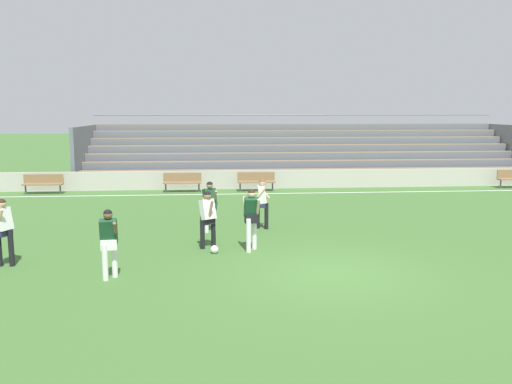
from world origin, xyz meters
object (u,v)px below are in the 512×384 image
player_white_deep_cover (262,199)px  soccer_ball (214,249)px  player_dark_wide_right (109,238)px  player_dark_wide_left (210,202)px  bench_centre_sideline (182,181)px  bench_far_left (256,180)px  bleacher_stand (305,151)px  player_white_dropping_back (3,226)px  player_white_trailing_run (208,215)px  player_dark_challenging (251,214)px  bench_far_right (43,182)px

player_white_deep_cover → soccer_ball: 3.41m
player_dark_wide_right → player_dark_wide_left: 5.07m
bench_centre_sideline → bench_far_left: same height
bleacher_stand → soccer_ball: (-5.13, -15.15, -1.48)m
player_white_deep_cover → soccer_ball: (-1.57, -2.90, -0.87)m
bleacher_stand → player_white_dropping_back: bearing=-122.9°
player_white_trailing_run → soccer_ball: size_ratio=7.32×
player_white_trailing_run → player_white_dropping_back: player_white_dropping_back is taller
player_dark_challenging → player_dark_wide_left: size_ratio=1.06×
player_dark_wide_right → soccer_ball: (2.39, 1.96, -0.85)m
bleacher_stand → player_white_trailing_run: (-5.30, -14.56, -0.64)m
player_white_trailing_run → player_dark_wide_right: player_dark_wide_right is taller
bleacher_stand → player_dark_wide_right: bearing=-113.7°
soccer_ball → player_white_trailing_run: bearing=106.3°
bench_far_left → player_dark_challenging: (-1.03, -10.81, 0.48)m
bench_centre_sideline → player_white_trailing_run: player_white_trailing_run is taller
bench_far_left → player_white_trailing_run: 10.66m
player_dark_wide_right → soccer_ball: player_dark_wide_right is taller
bench_centre_sideline → soccer_ball: bearing=-82.4°
player_white_trailing_run → player_white_deep_cover: 2.89m
bench_far_right → player_white_deep_cover: size_ratio=1.09×
bleacher_stand → soccer_ball: size_ratio=110.09×
bench_far_right → player_white_dropping_back: (2.72, -11.75, 0.47)m
bench_far_right → player_dark_wide_right: 14.09m
bench_far_right → player_white_trailing_run: bearing=-53.5°
player_white_deep_cover → bench_far_right: bearing=139.4°
bench_centre_sideline → bench_far_left: size_ratio=1.00×
player_dark_challenging → player_white_deep_cover: 2.76m
bench_far_right → player_white_trailing_run: player_white_trailing_run is taller
player_white_dropping_back → soccer_ball: 5.29m
bench_centre_sideline → player_dark_challenging: size_ratio=1.05×
bench_centre_sideline → player_white_deep_cover: player_white_deep_cover is taller
player_dark_wide_right → soccer_ball: 3.21m
soccer_ball → bench_far_left: bearing=79.5°
bench_far_left → player_dark_wide_right: size_ratio=1.11×
player_white_trailing_run → soccer_ball: (0.17, -0.59, -0.84)m
player_dark_challenging → bench_far_right: bearing=129.5°
bench_far_right → player_dark_challenging: player_dark_challenging is taller
bench_centre_sideline → player_dark_challenging: player_dark_challenging is taller
bench_far_left → soccer_ball: bearing=-100.5°
bench_centre_sideline → player_white_dropping_back: (-3.70, -11.75, 0.47)m
player_dark_challenging → player_white_deep_cover: (0.55, 2.70, -0.05)m
bleacher_stand → bench_far_left: (-3.08, -4.15, -1.05)m
player_dark_wide_left → player_white_deep_cover: bearing=11.0°
bench_far_left → player_dark_challenging: size_ratio=1.05×
bench_centre_sideline → player_dark_wide_left: size_ratio=1.11×
player_dark_challenging → soccer_ball: (-1.02, -0.20, -0.91)m
bench_far_left → player_dark_wide_left: 8.72m
bench_far_left → player_white_dropping_back: (-7.21, -11.75, 0.47)m
bench_centre_sideline → player_white_deep_cover: (3.03, -8.11, 0.43)m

